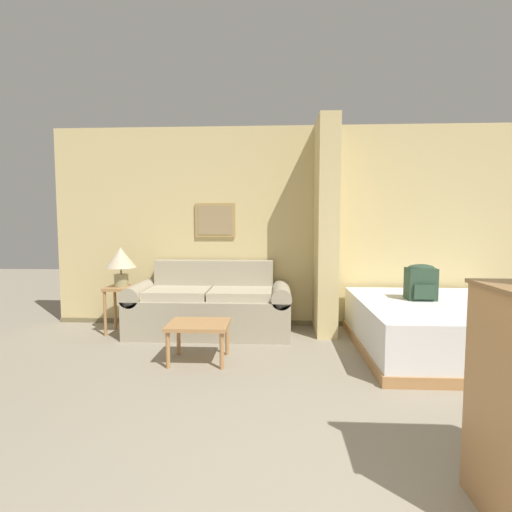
% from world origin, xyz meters
% --- Properties ---
extents(wall_back, '(6.54, 0.16, 2.60)m').
position_xyz_m(wall_back, '(-0.00, 4.01, 1.29)').
color(wall_back, '#DBC484').
rests_on(wall_back, ground_plane).
extents(wall_partition_pillar, '(0.24, 0.66, 2.60)m').
position_xyz_m(wall_partition_pillar, '(0.28, 3.62, 1.30)').
color(wall_partition_pillar, '#DBC484').
rests_on(wall_partition_pillar, ground_plane).
extents(couch, '(1.96, 0.84, 0.87)m').
position_xyz_m(couch, '(-1.13, 3.52, 0.33)').
color(couch, tan).
rests_on(couch, ground_plane).
extents(coffee_table, '(0.58, 0.48, 0.38)m').
position_xyz_m(coffee_table, '(-1.07, 2.50, 0.33)').
color(coffee_table, '#B27F4C').
rests_on(coffee_table, ground_plane).
extents(side_table, '(0.36, 0.36, 0.58)m').
position_xyz_m(side_table, '(-2.22, 3.46, 0.45)').
color(side_table, '#B27F4C').
rests_on(side_table, ground_plane).
extents(table_lamp, '(0.37, 0.37, 0.48)m').
position_xyz_m(table_lamp, '(-2.22, 3.46, 0.90)').
color(table_lamp, tan).
rests_on(table_lamp, side_table).
extents(bed, '(1.84, 1.97, 0.53)m').
position_xyz_m(bed, '(1.47, 2.93, 0.27)').
color(bed, '#B27F4C').
rests_on(bed, ground_plane).
extents(backpack, '(0.30, 0.25, 0.39)m').
position_xyz_m(backpack, '(1.24, 3.07, 0.72)').
color(backpack, '#2D4733').
rests_on(backpack, bed).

